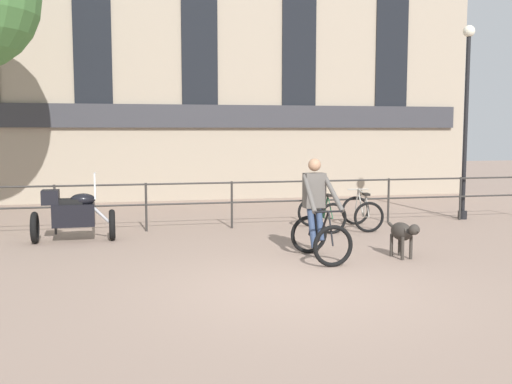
{
  "coord_description": "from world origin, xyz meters",
  "views": [
    {
      "loc": [
        -2.32,
        -7.79,
        2.19
      ],
      "look_at": [
        0.03,
        2.86,
        1.05
      ],
      "focal_mm": 42.0,
      "sensor_mm": 36.0,
      "label": 1
    }
  ],
  "objects_px": {
    "cyclist_with_bike": "(318,214)",
    "parked_bicycle_near_lamp": "(322,214)",
    "dog": "(403,233)",
    "parked_motorcycle": "(73,213)",
    "parked_bicycle_mid_left": "(362,212)",
    "street_lamp": "(466,112)"
  },
  "relations": [
    {
      "from": "cyclist_with_bike",
      "to": "street_lamp",
      "type": "bearing_deg",
      "value": 32.86
    },
    {
      "from": "parked_bicycle_mid_left",
      "to": "street_lamp",
      "type": "bearing_deg",
      "value": -158.66
    },
    {
      "from": "dog",
      "to": "parked_bicycle_mid_left",
      "type": "height_order",
      "value": "parked_bicycle_mid_left"
    },
    {
      "from": "street_lamp",
      "to": "dog",
      "type": "bearing_deg",
      "value": -132.09
    },
    {
      "from": "cyclist_with_bike",
      "to": "parked_bicycle_mid_left",
      "type": "relative_size",
      "value": 1.45
    },
    {
      "from": "cyclist_with_bike",
      "to": "street_lamp",
      "type": "distance_m",
      "value": 6.33
    },
    {
      "from": "cyclist_with_bike",
      "to": "parked_motorcycle",
      "type": "xyz_separation_m",
      "value": [
        -4.19,
        2.45,
        -0.2
      ]
    },
    {
      "from": "street_lamp",
      "to": "parked_bicycle_mid_left",
      "type": "bearing_deg",
      "value": -164.92
    },
    {
      "from": "dog",
      "to": "parked_bicycle_near_lamp",
      "type": "distance_m",
      "value": 3.09
    },
    {
      "from": "parked_bicycle_near_lamp",
      "to": "cyclist_with_bike",
      "type": "bearing_deg",
      "value": 61.91
    },
    {
      "from": "parked_bicycle_near_lamp",
      "to": "parked_bicycle_mid_left",
      "type": "bearing_deg",
      "value": 171.99
    },
    {
      "from": "parked_motorcycle",
      "to": "street_lamp",
      "type": "relative_size",
      "value": 0.34
    },
    {
      "from": "dog",
      "to": "parked_motorcycle",
      "type": "bearing_deg",
      "value": 143.27
    },
    {
      "from": "parked_motorcycle",
      "to": "street_lamp",
      "type": "xyz_separation_m",
      "value": [
        9.11,
        1.08,
        2.05
      ]
    },
    {
      "from": "dog",
      "to": "street_lamp",
      "type": "bearing_deg",
      "value": 37.56
    },
    {
      "from": "parked_bicycle_mid_left",
      "to": "street_lamp",
      "type": "relative_size",
      "value": 0.25
    },
    {
      "from": "dog",
      "to": "parked_bicycle_mid_left",
      "type": "relative_size",
      "value": 0.73
    },
    {
      "from": "cyclist_with_bike",
      "to": "parked_bicycle_near_lamp",
      "type": "distance_m",
      "value": 2.94
    },
    {
      "from": "parked_bicycle_near_lamp",
      "to": "parked_bicycle_mid_left",
      "type": "distance_m",
      "value": 0.94
    },
    {
      "from": "cyclist_with_bike",
      "to": "parked_bicycle_mid_left",
      "type": "height_order",
      "value": "cyclist_with_bike"
    },
    {
      "from": "cyclist_with_bike",
      "to": "parked_bicycle_near_lamp",
      "type": "bearing_deg",
      "value": 67.04
    },
    {
      "from": "cyclist_with_bike",
      "to": "dog",
      "type": "height_order",
      "value": "cyclist_with_bike"
    }
  ]
}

